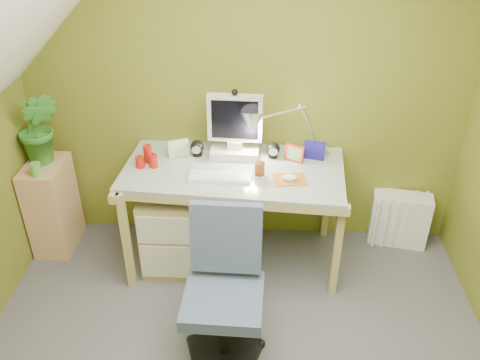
{
  "coord_description": "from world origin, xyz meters",
  "views": [
    {
      "loc": [
        0.15,
        -1.77,
        2.58
      ],
      "look_at": [
        0.0,
        1.0,
        0.85
      ],
      "focal_mm": 38.0,
      "sensor_mm": 36.0,
      "label": 1
    }
  ],
  "objects_px": {
    "potted_plant": "(39,128)",
    "task_chair": "(223,299)",
    "radiator": "(399,219)",
    "desk_lamp": "(301,118)",
    "desk": "(234,215)",
    "side_ledge": "(53,206)",
    "monitor": "(235,121)"
  },
  "relations": [
    {
      "from": "monitor",
      "to": "radiator",
      "type": "height_order",
      "value": "monitor"
    },
    {
      "from": "desk",
      "to": "monitor",
      "type": "relative_size",
      "value": 2.82
    },
    {
      "from": "side_ledge",
      "to": "desk_lamp",
      "type": "bearing_deg",
      "value": 2.57
    },
    {
      "from": "desk",
      "to": "side_ledge",
      "type": "distance_m",
      "value": 1.4
    },
    {
      "from": "desk",
      "to": "potted_plant",
      "type": "bearing_deg",
      "value": 178.05
    },
    {
      "from": "potted_plant",
      "to": "radiator",
      "type": "distance_m",
      "value": 2.78
    },
    {
      "from": "monitor",
      "to": "desk_lamp",
      "type": "height_order",
      "value": "desk_lamp"
    },
    {
      "from": "potted_plant",
      "to": "desk",
      "type": "bearing_deg",
      "value": -6.07
    },
    {
      "from": "desk",
      "to": "desk_lamp",
      "type": "distance_m",
      "value": 0.86
    },
    {
      "from": "monitor",
      "to": "radiator",
      "type": "bearing_deg",
      "value": 6.29
    },
    {
      "from": "monitor",
      "to": "radiator",
      "type": "relative_size",
      "value": 1.21
    },
    {
      "from": "radiator",
      "to": "potted_plant",
      "type": "bearing_deg",
      "value": -167.51
    },
    {
      "from": "potted_plant",
      "to": "radiator",
      "type": "xyz_separation_m",
      "value": [
        2.66,
        0.12,
        -0.78
      ]
    },
    {
      "from": "monitor",
      "to": "desk_lamp",
      "type": "relative_size",
      "value": 0.88
    },
    {
      "from": "desk",
      "to": "monitor",
      "type": "bearing_deg",
      "value": 94.12
    },
    {
      "from": "potted_plant",
      "to": "task_chair",
      "type": "xyz_separation_m",
      "value": [
        1.38,
        -1.06,
        -0.54
      ]
    },
    {
      "from": "radiator",
      "to": "monitor",
      "type": "bearing_deg",
      "value": -166.13
    },
    {
      "from": "side_ledge",
      "to": "radiator",
      "type": "distance_m",
      "value": 2.68
    },
    {
      "from": "side_ledge",
      "to": "task_chair",
      "type": "bearing_deg",
      "value": -35.88
    },
    {
      "from": "potted_plant",
      "to": "desk_lamp",
      "type": "bearing_deg",
      "value": 1.03
    },
    {
      "from": "desk_lamp",
      "to": "task_chair",
      "type": "relative_size",
      "value": 0.65
    },
    {
      "from": "desk_lamp",
      "to": "radiator",
      "type": "relative_size",
      "value": 1.37
    },
    {
      "from": "desk_lamp",
      "to": "side_ledge",
      "type": "bearing_deg",
      "value": 174.0
    },
    {
      "from": "potted_plant",
      "to": "task_chair",
      "type": "height_order",
      "value": "potted_plant"
    },
    {
      "from": "desk",
      "to": "task_chair",
      "type": "height_order",
      "value": "task_chair"
    },
    {
      "from": "desk",
      "to": "desk_lamp",
      "type": "bearing_deg",
      "value": 25.92
    },
    {
      "from": "radiator",
      "to": "desk_lamp",
      "type": "bearing_deg",
      "value": -163.96
    },
    {
      "from": "desk",
      "to": "radiator",
      "type": "xyz_separation_m",
      "value": [
        1.28,
        0.27,
        -0.18
      ]
    },
    {
      "from": "task_chair",
      "to": "desk",
      "type": "bearing_deg",
      "value": 91.44
    },
    {
      "from": "desk_lamp",
      "to": "radiator",
      "type": "distance_m",
      "value": 1.22
    },
    {
      "from": "potted_plant",
      "to": "radiator",
      "type": "relative_size",
      "value": 1.25
    },
    {
      "from": "desk",
      "to": "task_chair",
      "type": "xyz_separation_m",
      "value": [
        -0.0,
        -0.91,
        0.06
      ]
    }
  ]
}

